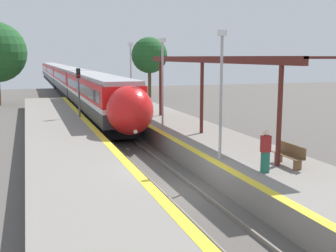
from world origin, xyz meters
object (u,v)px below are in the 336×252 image
object	(u,v)px
lamppost_near	(221,87)
train	(63,77)
person_waiting	(266,151)
lamppost_mid	(163,78)
platform_bench	(290,154)
lamppost_far	(131,73)
railway_signal	(79,93)

from	to	relation	value
lamppost_near	train	bearing A→B (deg)	92.41
person_waiting	lamppost_near	world-z (taller)	lamppost_near
lamppost_near	lamppost_mid	bearing A→B (deg)	90.00
platform_bench	lamppost_far	xyz separation A→B (m)	(-2.18, 18.06, 2.65)
person_waiting	lamppost_far	distance (m)	18.76
train	railway_signal	world-z (taller)	railway_signal
platform_bench	railway_signal	xyz separation A→B (m)	(-6.33, 17.07, 1.30)
lamppost_far	train	bearing A→B (deg)	93.48
train	lamppost_near	xyz separation A→B (m)	(2.19, -52.01, 1.88)
train	lamppost_mid	world-z (taller)	lamppost_mid
platform_bench	lamppost_near	size ratio (longest dim) A/B	0.32
platform_bench	lamppost_mid	world-z (taller)	lamppost_mid
lamppost_mid	lamppost_far	bearing A→B (deg)	90.00
person_waiting	lamppost_near	size ratio (longest dim) A/B	0.30
platform_bench	lamppost_mid	bearing A→B (deg)	102.27
train	lamppost_far	world-z (taller)	lamppost_far
train	lamppost_near	distance (m)	52.09
train	platform_bench	size ratio (longest dim) A/B	52.89
lamppost_near	railway_signal	bearing A→B (deg)	105.38
lamppost_mid	lamppost_far	distance (m)	8.05
train	lamppost_mid	distance (m)	44.05
railway_signal	train	bearing A→B (deg)	86.94
platform_bench	person_waiting	bearing A→B (deg)	-159.45
person_waiting	railway_signal	size ratio (longest dim) A/B	0.36
platform_bench	railway_signal	world-z (taller)	railway_signal
person_waiting	lamppost_mid	xyz separation A→B (m)	(-0.70, 10.56, 2.27)
person_waiting	railway_signal	bearing A→B (deg)	105.42
railway_signal	lamppost_near	distance (m)	15.73
train	person_waiting	bearing A→B (deg)	-86.97
person_waiting	lamppost_near	distance (m)	3.45
person_waiting	lamppost_mid	world-z (taller)	lamppost_mid
train	lamppost_far	size ratio (longest dim) A/B	16.89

